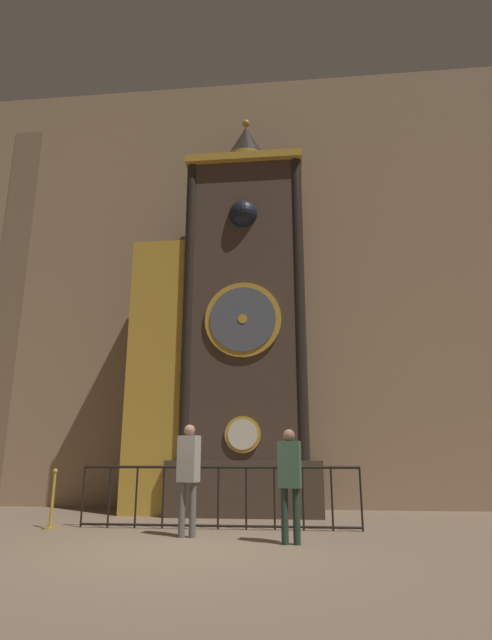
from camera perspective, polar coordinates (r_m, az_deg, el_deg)
ground_plane at (r=7.77m, az=-7.05°, el=-24.76°), size 28.00×28.00×0.00m
cathedral_back_wall at (r=14.15m, az=-1.57°, el=5.21°), size 24.00×0.32×12.45m
clock_tower at (r=12.35m, az=-2.05°, el=-1.21°), size 4.52×1.81×10.30m
railing_fence at (r=9.73m, az=-3.18°, el=-19.23°), size 5.21×0.05×1.11m
visitor_near at (r=8.84m, az=-6.59°, el=-16.49°), size 0.39×0.31×1.81m
visitor_far at (r=8.16m, az=5.02°, el=-17.15°), size 0.37×0.28×1.70m
stanchion_post at (r=10.48m, az=-21.32°, el=-19.44°), size 0.28×0.28×1.05m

